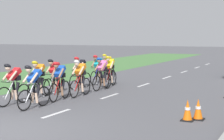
% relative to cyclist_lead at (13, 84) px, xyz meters
% --- Properties ---
extents(ground_plane, '(160.00, 160.00, 0.00)m').
position_rel_cyclist_lead_xyz_m(ground_plane, '(2.26, -3.10, -0.79)').
color(ground_plane, '#56565B').
extents(grass_verge, '(7.00, 60.00, 0.01)m').
position_rel_cyclist_lead_xyz_m(grass_verge, '(-5.51, 10.90, -0.78)').
color(grass_verge, '#4C7F42').
rests_on(grass_verge, ground).
extents(lane_markings_centre, '(0.14, 29.60, 0.01)m').
position_rel_cyclist_lead_xyz_m(lane_markings_centre, '(2.26, 9.38, -0.78)').
color(lane_markings_centre, white).
rests_on(lane_markings_centre, ground).
extents(cyclist_lead, '(0.44, 1.72, 1.56)m').
position_rel_cyclist_lead_xyz_m(cyclist_lead, '(0.00, 0.00, 0.00)').
color(cyclist_lead, black).
rests_on(cyclist_lead, ground).
extents(cyclist_second, '(0.43, 1.72, 1.56)m').
position_rel_cyclist_lead_xyz_m(cyclist_second, '(1.09, -0.24, 0.00)').
color(cyclist_second, black).
rests_on(cyclist_second, ground).
extents(cyclist_third, '(0.44, 1.72, 1.56)m').
position_rel_cyclist_lead_xyz_m(cyclist_third, '(-0.09, 1.67, 0.00)').
color(cyclist_third, black).
rests_on(cyclist_third, ground).
extents(cyclist_fourth, '(0.45, 1.72, 1.56)m').
position_rel_cyclist_lead_xyz_m(cyclist_fourth, '(0.96, 1.57, 0.00)').
color(cyclist_fourth, black).
rests_on(cyclist_fourth, ground).
extents(cyclist_fifth, '(0.43, 1.72, 1.56)m').
position_rel_cyclist_lead_xyz_m(cyclist_fifth, '(-0.18, 2.90, 0.00)').
color(cyclist_fifth, black).
rests_on(cyclist_fifth, ground).
extents(cyclist_sixth, '(0.42, 1.72, 1.56)m').
position_rel_cyclist_lead_xyz_m(cyclist_sixth, '(1.18, 2.78, 0.00)').
color(cyclist_sixth, black).
rests_on(cyclist_sixth, ground).
extents(cyclist_seventh, '(0.45, 1.72, 1.56)m').
position_rel_cyclist_lead_xyz_m(cyclist_seventh, '(-0.02, 4.87, 0.00)').
color(cyclist_seventh, black).
rests_on(cyclist_seventh, ground).
extents(cyclist_eighth, '(0.43, 1.72, 1.56)m').
position_rel_cyclist_lead_xyz_m(cyclist_eighth, '(1.16, 4.84, 0.00)').
color(cyclist_eighth, black).
rests_on(cyclist_eighth, ground).
extents(cyclist_ninth, '(0.42, 1.72, 1.56)m').
position_rel_cyclist_lead_xyz_m(cyclist_ninth, '(-0.01, 6.66, 0.00)').
color(cyclist_ninth, black).
rests_on(cyclist_ninth, ground).
extents(cyclist_tenth, '(0.44, 1.72, 1.56)m').
position_rel_cyclist_lead_xyz_m(cyclist_tenth, '(0.97, 6.10, 0.00)').
color(cyclist_tenth, black).
rests_on(cyclist_tenth, ground).
extents(cyclist_eleventh, '(0.43, 1.72, 1.56)m').
position_rel_cyclist_lead_xyz_m(cyclist_eleventh, '(-0.08, 7.91, 0.00)').
color(cyclist_eleventh, black).
rests_on(cyclist_eleventh, ground).
extents(traffic_cone_near, '(0.36, 0.36, 0.64)m').
position_rel_cyclist_lead_xyz_m(traffic_cone_near, '(6.38, 0.12, -0.48)').
color(traffic_cone_near, black).
rests_on(traffic_cone_near, ground).
extents(traffic_cone_mid, '(0.36, 0.36, 0.64)m').
position_rel_cyclist_lead_xyz_m(traffic_cone_mid, '(6.63, 0.41, -0.48)').
color(traffic_cone_mid, black).
rests_on(traffic_cone_mid, ground).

